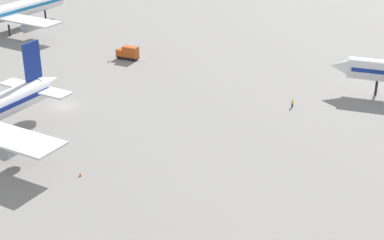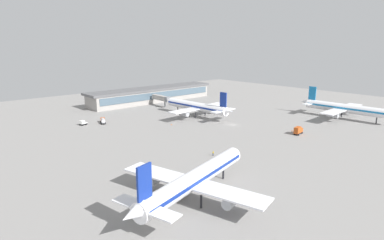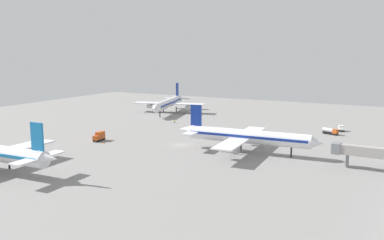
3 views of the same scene
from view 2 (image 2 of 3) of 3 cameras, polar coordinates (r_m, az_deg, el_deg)
ground at (r=153.12m, az=7.21°, el=-0.83°), size 288.00×288.00×0.00m
terminal_building at (r=215.16m, az=-7.08°, el=4.56°), size 90.47×16.59×9.27m
airplane_at_gate at (r=78.91m, az=0.48°, el=-10.45°), size 48.01×39.17×14.81m
airplane_taxiing at (r=168.15m, az=0.87°, el=2.42°), size 38.82×48.37×14.72m
airplane_distant at (r=180.63m, az=25.65°, el=1.88°), size 39.31×49.07×14.94m
baggage_tug at (r=159.31m, az=-18.89°, el=-0.47°), size 3.60×2.95×2.30m
catering_truck at (r=142.67m, az=18.41°, el=-1.77°), size 5.81×2.82×3.30m
fuel_truck at (r=160.16m, az=-15.60°, el=-0.08°), size 4.18×6.55×2.50m
ground_crew_worker at (r=110.33m, az=3.79°, el=-5.94°), size 0.47×0.56×1.67m
jet_bridge at (r=196.74m, az=-5.45°, el=3.89°), size 3.51×16.58×6.74m
safety_cone_near_gate at (r=147.34m, az=17.42°, el=-1.79°), size 0.44×0.44×0.60m
safety_cone_mid_apron at (r=151.77m, az=-3.73°, el=-0.76°), size 0.44×0.44×0.60m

